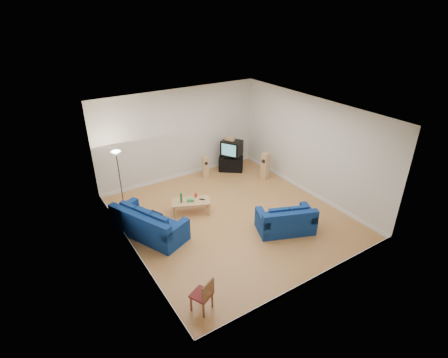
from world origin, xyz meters
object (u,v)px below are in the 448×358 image
television (232,148)px  sofa_three_seat (148,226)px  sofa_loveseat (286,222)px  tv_stand (231,164)px  coffee_table (191,202)px

television → sofa_three_seat: bearing=-93.4°
sofa_loveseat → tv_stand: size_ratio=1.95×
sofa_three_seat → sofa_loveseat: sofa_three_seat is taller
sofa_loveseat → coffee_table: (-1.76, 2.27, 0.06)m
sofa_three_seat → sofa_loveseat: (3.29, -1.87, -0.01)m
coffee_table → television: size_ratio=1.43×
tv_stand → coffee_table: bearing=-107.3°
coffee_table → tv_stand: 3.24m
sofa_three_seat → sofa_loveseat: bearing=36.5°
tv_stand → television: bearing=-52.0°
sofa_three_seat → sofa_loveseat: size_ratio=1.32×
television → coffee_table: bearing=-87.2°
tv_stand → television: size_ratio=1.02×
sofa_loveseat → television: television is taller
sofa_three_seat → tv_stand: bearing=94.1°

